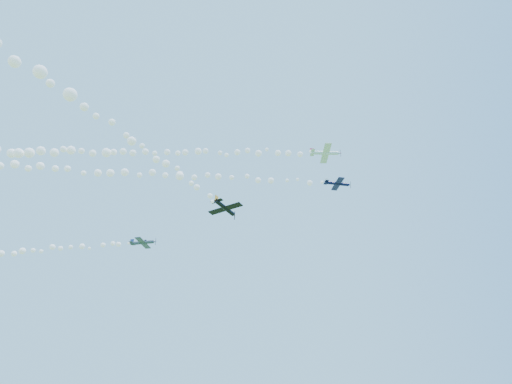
# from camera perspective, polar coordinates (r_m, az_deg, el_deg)

# --- Properties ---
(plane_white) EXTENTS (6.52, 6.92, 2.01)m
(plane_white) POSITION_cam_1_polar(r_m,az_deg,el_deg) (89.26, 9.26, 5.17)
(plane_white) COLOR white
(smoke_trail_white) EXTENTS (67.11, 10.47, 2.80)m
(smoke_trail_white) POSITION_cam_1_polar(r_m,az_deg,el_deg) (89.86, -13.86, 5.24)
(smoke_trail_white) COLOR white
(plane_navy) EXTENTS (6.33, 6.71, 2.27)m
(plane_navy) POSITION_cam_1_polar(r_m,az_deg,el_deg) (98.02, 10.81, 1.11)
(plane_navy) COLOR #0C0D38
(smoke_trail_navy) EXTENTS (82.22, 18.84, 2.54)m
(smoke_trail_navy) POSITION_cam_1_polar(r_m,az_deg,el_deg) (95.79, -15.29, 2.44)
(smoke_trail_navy) COLOR white
(plane_grey) EXTENTS (6.17, 6.45, 1.77)m
(plane_grey) POSITION_cam_1_polar(r_m,az_deg,el_deg) (98.02, -14.84, -6.53)
(plane_grey) COLOR #384352
(plane_black) EXTENTS (6.27, 5.92, 2.05)m
(plane_black) POSITION_cam_1_polar(r_m,az_deg,el_deg) (72.26, -4.13, -2.15)
(plane_black) COLOR black
(smoke_trail_black) EXTENTS (32.76, 66.91, 2.55)m
(smoke_trail_black) POSITION_cam_1_polar(r_m,az_deg,el_deg) (52.34, -29.99, 15.90)
(smoke_trail_black) COLOR white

